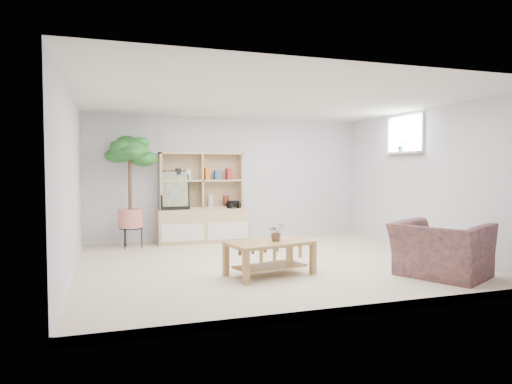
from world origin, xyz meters
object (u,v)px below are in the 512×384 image
object	(u,v)px
floor_tree	(130,191)
coffee_table	(270,258)
storage_unit	(203,197)
armchair	(441,246)

from	to	relation	value
floor_tree	coffee_table	bearing A→B (deg)	-58.89
storage_unit	coffee_table	size ratio (longest dim) A/B	1.56
storage_unit	armchair	bearing A→B (deg)	-57.39
storage_unit	coffee_table	bearing A→B (deg)	-84.28
storage_unit	coffee_table	world-z (taller)	storage_unit
storage_unit	floor_tree	distance (m)	1.37
coffee_table	armchair	world-z (taller)	armchair
storage_unit	coffee_table	xyz separation A→B (m)	(0.29, -2.93, -0.63)
storage_unit	floor_tree	world-z (taller)	floor_tree
coffee_table	armchair	size ratio (longest dim) A/B	1.01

